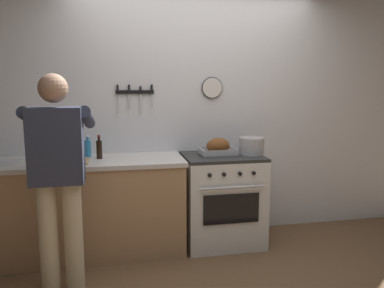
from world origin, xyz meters
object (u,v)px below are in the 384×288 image
object	(u,v)px
bottle_dish_soap	(88,148)
bottle_wine_red	(64,144)
stock_pot	(251,146)
roasting_pan	(218,147)
stove	(222,199)
cutting_board	(67,162)
bottle_soy_sauce	(99,149)
person_cook	(58,170)

from	to	relation	value
bottle_dish_soap	bottle_wine_red	size ratio (longest dim) A/B	0.68
stock_pot	roasting_pan	bearing A→B (deg)	177.44
stove	cutting_board	size ratio (longest dim) A/B	2.50
bottle_soy_sauce	stove	bearing A→B (deg)	-2.00
stock_pot	cutting_board	xyz separation A→B (m)	(-1.74, -0.11, -0.07)
stock_pot	bottle_dish_soap	bearing A→B (deg)	173.38
person_cook	bottle_wine_red	bearing A→B (deg)	14.95
person_cook	bottle_wine_red	size ratio (longest dim) A/B	5.51
roasting_pan	person_cook	bearing A→B (deg)	-155.15
person_cook	bottle_soy_sauce	size ratio (longest dim) A/B	7.46
roasting_pan	cutting_board	size ratio (longest dim) A/B	0.98
stock_pot	bottle_soy_sauce	xyz separation A→B (m)	(-1.48, 0.05, 0.01)
person_cook	stock_pot	world-z (taller)	person_cook
stove	bottle_dish_soap	size ratio (longest dim) A/B	4.37
bottle_soy_sauce	bottle_wine_red	world-z (taller)	bottle_wine_red
stove	stock_pot	bearing A→B (deg)	-1.28
person_cook	bottle_dish_soap	xyz separation A→B (m)	(0.16, 0.82, 0.03)
bottle_soy_sauce	person_cook	bearing A→B (deg)	-111.59
person_cook	roasting_pan	distance (m)	1.55
stock_pot	bottle_dish_soap	size ratio (longest dim) A/B	1.22
cutting_board	bottle_soy_sauce	distance (m)	0.32
cutting_board	bottle_dish_soap	bearing A→B (deg)	62.08
stove	bottle_dish_soap	bearing A→B (deg)	172.17
roasting_pan	stock_pot	bearing A→B (deg)	-2.56
bottle_wine_red	stock_pot	bearing A→B (deg)	-6.47
stove	roasting_pan	bearing A→B (deg)	168.69
cutting_board	bottle_dish_soap	size ratio (longest dim) A/B	1.75
bottle_wine_red	person_cook	bearing A→B (deg)	-85.80
person_cook	bottle_dish_soap	world-z (taller)	person_cook
bottle_soy_sauce	bottle_wine_red	size ratio (longest dim) A/B	0.74
stove	stock_pot	distance (m)	0.61
stove	bottle_soy_sauce	world-z (taller)	bottle_soy_sauce
bottle_dish_soap	stove	bearing A→B (deg)	-7.83
stove	person_cook	size ratio (longest dim) A/B	0.54
roasting_pan	bottle_soy_sauce	bearing A→B (deg)	178.36
bottle_soy_sauce	bottle_wine_red	distance (m)	0.37
bottle_soy_sauce	bottle_dish_soap	xyz separation A→B (m)	(-0.11, 0.14, -0.01)
person_cook	bottle_soy_sauce	xyz separation A→B (m)	(0.27, 0.68, 0.04)
bottle_wine_red	roasting_pan	bearing A→B (deg)	-7.36
roasting_pan	stock_pot	size ratio (longest dim) A/B	1.40
bottle_wine_red	stove	bearing A→B (deg)	-7.48
bottle_soy_sauce	stock_pot	bearing A→B (deg)	-1.85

